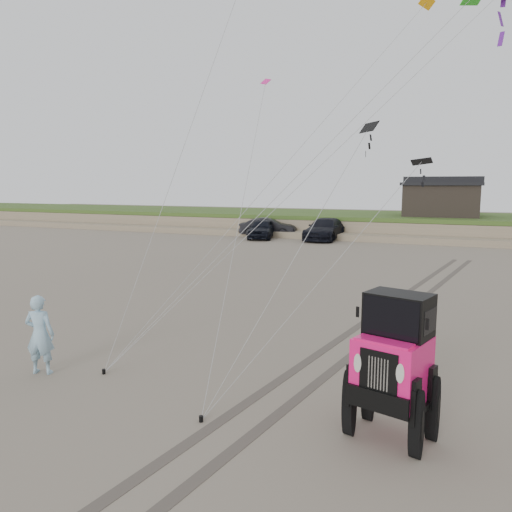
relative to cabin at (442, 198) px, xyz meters
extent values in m
plane|color=#6B6054|center=(-2.00, -37.00, -3.24)|extent=(160.00, 160.00, 0.00)
cube|color=#7A6B54|center=(-2.00, 1.00, -2.54)|extent=(160.00, 12.00, 1.40)
cube|color=#2D4719|center=(-2.00, 1.00, -1.69)|extent=(160.00, 12.00, 0.35)
cube|color=#7A6B54|center=(-2.00, -5.50, -2.99)|extent=(160.00, 3.50, 0.50)
cube|color=black|center=(0.00, 0.00, -0.21)|extent=(6.00, 5.00, 2.60)
cube|color=black|center=(0.00, 0.00, 1.21)|extent=(6.40, 5.40, 0.25)
cube|color=black|center=(0.00, 0.00, 1.59)|extent=(6.40, 1.20, 0.50)
imported|color=black|center=(-13.33, -7.92, -2.43)|extent=(2.91, 5.03, 1.61)
imported|color=black|center=(-13.49, -6.30, -2.45)|extent=(5.03, 2.75, 1.57)
imported|color=black|center=(-8.32, -6.84, -2.38)|extent=(2.41, 5.91, 1.71)
imported|color=#85B1CE|center=(-6.61, -37.28, -2.29)|extent=(0.79, 0.64, 1.89)
cube|color=black|center=(1.23, -31.95, 1.76)|extent=(0.54, 0.33, 0.20)
cube|color=black|center=(0.05, -32.94, 2.58)|extent=(0.53, 0.49, 0.28)
cube|color=#FFA60D|center=(0.34, -23.50, 8.37)|extent=(0.65, 0.62, 0.47)
cube|color=#E11C86|center=(-5.30, -26.68, 5.20)|extent=(0.53, 0.43, 0.32)
cylinder|color=black|center=(-5.24, -36.74, -3.18)|extent=(0.08, 0.08, 0.12)
cylinder|color=black|center=(-1.95, -37.91, -3.18)|extent=(0.08, 0.08, 0.12)
cube|color=#4C443D|center=(-0.40, -29.00, -3.23)|extent=(4.42, 29.74, 0.01)
cube|color=#4C443D|center=(0.40, -29.00, -3.23)|extent=(4.42, 29.74, 0.01)
camera|label=1|loc=(2.52, -45.58, 1.18)|focal=35.00mm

